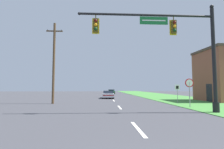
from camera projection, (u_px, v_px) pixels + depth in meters
grass_verge_right at (168, 97)px, 31.86m from camera, size 10.00×110.00×0.04m
road_center_line at (114, 101)px, 23.33m from camera, size 0.16×34.80×0.01m
signal_mast at (181, 45)px, 12.33m from camera, size 9.87×0.47×7.72m
car_ahead at (108, 94)px, 28.79m from camera, size 1.95×4.53×1.19m
far_car at (111, 92)px, 49.17m from camera, size 1.82×4.37×1.19m
stop_sign at (189, 86)px, 15.38m from camera, size 0.76×0.07×2.50m
route_sign_post at (177, 90)px, 19.85m from camera, size 0.55×0.06×2.03m
utility_pole_near at (54, 61)px, 19.25m from camera, size 1.80×0.26×8.95m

